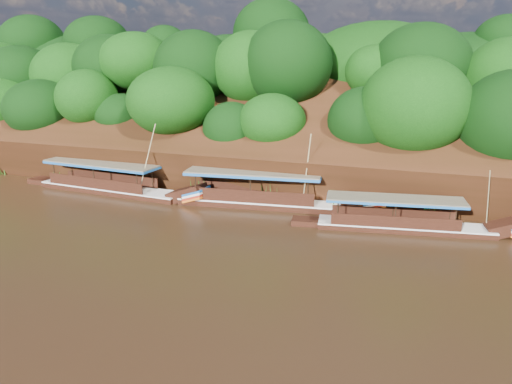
# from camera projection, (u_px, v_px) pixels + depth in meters

# --- Properties ---
(ground) EXTENTS (160.00, 160.00, 0.00)m
(ground) POSITION_uv_depth(u_px,v_px,m) (219.00, 243.00, 31.45)
(ground) COLOR black
(ground) RESTS_ON ground
(riverbank) EXTENTS (120.00, 30.06, 19.40)m
(riverbank) POSITION_uv_depth(u_px,v_px,m) (307.00, 150.00, 51.58)
(riverbank) COLOR black
(riverbank) RESTS_ON ground
(boat_0) EXTENTS (13.76, 3.91, 5.07)m
(boat_0) POSITION_uv_depth(u_px,v_px,m) (415.00, 224.00, 33.49)
(boat_0) COLOR black
(boat_0) RESTS_ON ground
(boat_1) EXTENTS (16.05, 4.19, 6.47)m
(boat_1) POSITION_uv_depth(u_px,v_px,m) (274.00, 199.00, 38.74)
(boat_1) COLOR black
(boat_1) RESTS_ON ground
(boat_2) EXTENTS (16.23, 3.45, 6.61)m
(boat_2) POSITION_uv_depth(u_px,v_px,m) (119.00, 187.00, 42.47)
(boat_2) COLOR black
(boat_2) RESTS_ON ground
(reeds) EXTENTS (49.26, 2.63, 2.10)m
(reeds) POSITION_uv_depth(u_px,v_px,m) (229.00, 188.00, 40.81)
(reeds) COLOR #2B5B16
(reeds) RESTS_ON ground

